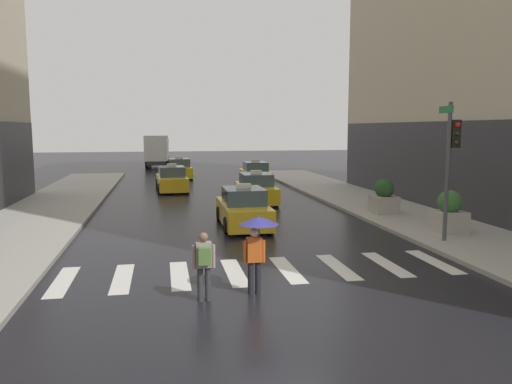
% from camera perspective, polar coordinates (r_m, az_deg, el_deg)
% --- Properties ---
extents(ground_plane, '(160.00, 160.00, 0.00)m').
position_cam_1_polar(ground_plane, '(11.69, 3.55, -13.02)').
color(ground_plane, black).
extents(crosswalk_markings, '(11.30, 2.80, 0.01)m').
position_cam_1_polar(crosswalk_markings, '(14.47, 0.60, -8.98)').
color(crosswalk_markings, silver).
rests_on(crosswalk_markings, ground).
extents(traffic_light_pole, '(0.44, 0.84, 4.80)m').
position_cam_1_polar(traffic_light_pole, '(18.47, 21.38, 4.30)').
color(traffic_light_pole, '#47474C').
rests_on(traffic_light_pole, curb_right).
extents(taxi_lead, '(1.95, 4.55, 1.80)m').
position_cam_1_polar(taxi_lead, '(20.72, -1.45, -1.99)').
color(taxi_lead, gold).
rests_on(taxi_lead, ground).
extents(taxi_second, '(1.98, 4.57, 1.80)m').
position_cam_1_polar(taxi_second, '(27.38, -0.02, 0.28)').
color(taxi_second, yellow).
rests_on(taxi_second, ground).
extents(taxi_third, '(2.11, 4.62, 1.80)m').
position_cam_1_polar(taxi_third, '(32.98, -9.59, 1.36)').
color(taxi_third, gold).
rests_on(taxi_third, ground).
extents(taxi_fourth, '(1.98, 4.56, 1.80)m').
position_cam_1_polar(taxi_fourth, '(36.83, -0.09, 2.07)').
color(taxi_fourth, yellow).
rests_on(taxi_fourth, ground).
extents(taxi_fifth, '(2.06, 4.60, 1.80)m').
position_cam_1_polar(taxi_fifth, '(41.44, -8.76, 2.56)').
color(taxi_fifth, yellow).
rests_on(taxi_fifth, ground).
extents(box_truck, '(2.57, 7.63, 3.35)m').
position_cam_1_polar(box_truck, '(53.25, -11.21, 4.75)').
color(box_truck, '#2D2D2D').
rests_on(box_truck, ground).
extents(pedestrian_with_umbrella, '(0.96, 0.96, 1.94)m').
position_cam_1_polar(pedestrian_with_umbrella, '(12.17, 0.16, -4.77)').
color(pedestrian_with_umbrella, black).
rests_on(pedestrian_with_umbrella, ground).
extents(pedestrian_with_backpack, '(0.55, 0.43, 1.65)m').
position_cam_1_polar(pedestrian_with_backpack, '(11.83, -5.97, -7.86)').
color(pedestrian_with_backpack, '#333338').
rests_on(pedestrian_with_backpack, ground).
extents(planter_near_corner, '(1.10, 1.10, 1.60)m').
position_cam_1_polar(planter_near_corner, '(20.26, 21.20, -2.26)').
color(planter_near_corner, '#A8A399').
rests_on(planter_near_corner, curb_right).
extents(planter_mid_block, '(1.10, 1.10, 1.60)m').
position_cam_1_polar(planter_mid_block, '(23.86, 14.43, -0.63)').
color(planter_mid_block, '#A8A399').
rests_on(planter_mid_block, curb_right).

